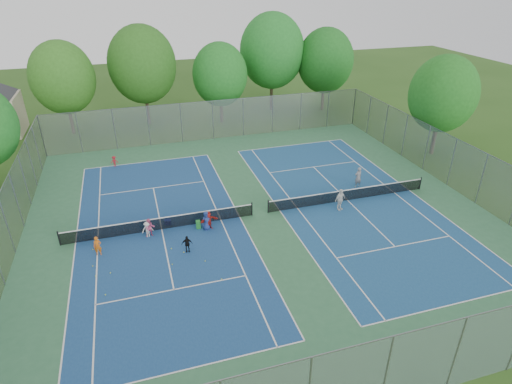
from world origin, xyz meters
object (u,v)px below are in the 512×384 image
at_px(net_right, 348,195).
at_px(instructor, 358,177).
at_px(net_left, 161,224).
at_px(ball_hopper, 198,225).
at_px(ball_crate, 168,222).

distance_m(net_right, instructor, 2.61).
bearing_deg(net_right, instructor, 45.26).
bearing_deg(instructor, net_right, 37.03).
distance_m(net_left, instructor, 15.92).
bearing_deg(net_left, ball_hopper, -13.24).
height_order(net_right, ball_hopper, net_right).
bearing_deg(net_left, ball_crate, 50.34).
xyz_separation_m(net_right, instructor, (1.81, 1.83, 0.41)).
height_order(net_left, ball_hopper, net_left).
xyz_separation_m(net_left, net_right, (14.00, 0.00, 0.00)).
bearing_deg(net_left, net_right, 0.00).
distance_m(net_left, net_right, 14.00).
xyz_separation_m(ball_crate, ball_hopper, (1.94, -1.15, 0.12)).
bearing_deg(instructor, net_left, -1.63).
relative_size(ball_crate, instructor, 0.23).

